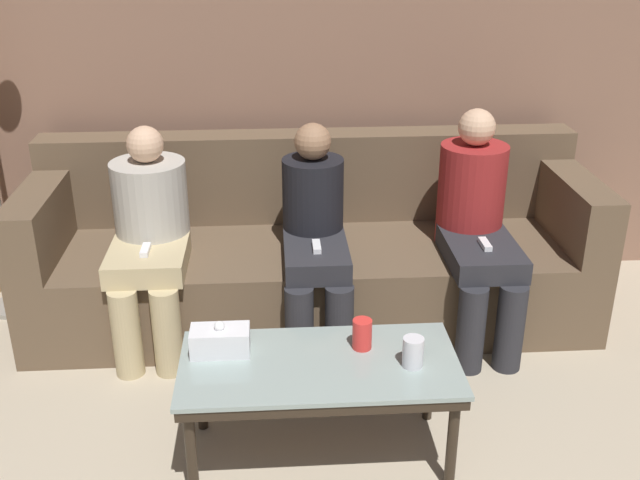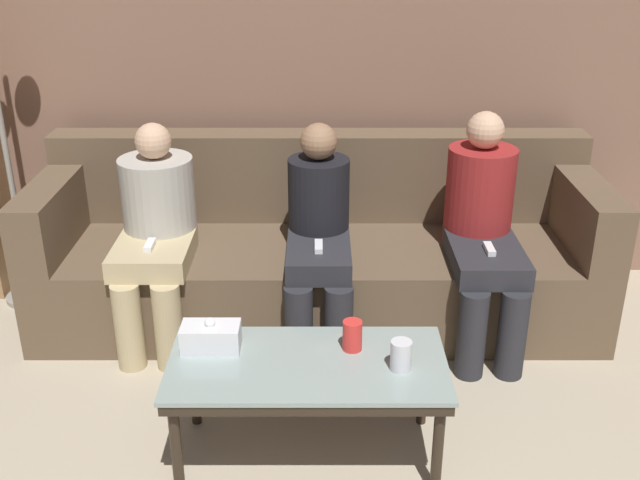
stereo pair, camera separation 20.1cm
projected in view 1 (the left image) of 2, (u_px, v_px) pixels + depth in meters
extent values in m
cube|color=#8C6651|center=(306.00, 44.00, 3.91)|extent=(12.00, 0.06, 2.60)
cube|color=brown|center=(313.00, 279.00, 3.83)|extent=(2.78, 0.87, 0.42)
cube|color=brown|center=(309.00, 176.00, 3.96)|extent=(2.78, 0.20, 0.47)
cube|color=brown|center=(43.00, 218.00, 3.60)|extent=(0.18, 0.87, 0.33)
cube|color=brown|center=(570.00, 205.00, 3.76)|extent=(0.18, 0.87, 0.33)
cube|color=#8C9E99|center=(319.00, 364.00, 2.74)|extent=(1.03, 0.51, 0.02)
cube|color=#2D2319|center=(319.00, 371.00, 2.76)|extent=(1.01, 0.50, 0.04)
cylinder|color=#2D2319|center=(192.00, 457.00, 2.63)|extent=(0.04, 0.04, 0.37)
cylinder|color=#2D2319|center=(452.00, 445.00, 2.68)|extent=(0.04, 0.04, 0.37)
cylinder|color=#2D2319|center=(201.00, 390.00, 3.00)|extent=(0.04, 0.04, 0.37)
cylinder|color=#2D2319|center=(429.00, 381.00, 3.05)|extent=(0.04, 0.04, 0.37)
cylinder|color=silver|center=(413.00, 352.00, 2.70)|extent=(0.08, 0.08, 0.11)
cylinder|color=red|center=(362.00, 334.00, 2.81)|extent=(0.07, 0.07, 0.12)
cube|color=white|center=(220.00, 341.00, 2.78)|extent=(0.22, 0.12, 0.10)
sphere|color=white|center=(219.00, 326.00, 2.76)|extent=(0.04, 0.04, 0.04)
cylinder|color=gray|center=(17.00, 306.00, 3.98)|extent=(0.26, 0.26, 0.02)
cylinder|color=tan|center=(126.00, 333.00, 3.34)|extent=(0.13, 0.13, 0.42)
cylinder|color=tan|center=(167.00, 332.00, 3.35)|extent=(0.13, 0.13, 0.42)
cube|color=tan|center=(148.00, 259.00, 3.44)|extent=(0.35, 0.43, 0.10)
cylinder|color=#B7B2A8|center=(151.00, 207.00, 3.56)|extent=(0.35, 0.35, 0.45)
sphere|color=#DBAD89|center=(145.00, 144.00, 3.44)|extent=(0.17, 0.17, 0.17)
cube|color=white|center=(145.00, 250.00, 3.37)|extent=(0.04, 0.12, 0.02)
cylinder|color=#28282D|center=(299.00, 330.00, 3.37)|extent=(0.13, 0.13, 0.42)
cylinder|color=#28282D|center=(339.00, 328.00, 3.38)|extent=(0.13, 0.13, 0.42)
cube|color=#28282D|center=(316.00, 255.00, 3.47)|extent=(0.30, 0.45, 0.10)
cylinder|color=black|center=(313.00, 203.00, 3.61)|extent=(0.30, 0.30, 0.45)
sphere|color=#997051|center=(313.00, 141.00, 3.49)|extent=(0.17, 0.17, 0.17)
cube|color=white|center=(317.00, 247.00, 3.41)|extent=(0.04, 0.12, 0.02)
cylinder|color=#28282D|center=(471.00, 329.00, 3.38)|extent=(0.13, 0.13, 0.42)
cylinder|color=#28282D|center=(510.00, 327.00, 3.39)|extent=(0.13, 0.13, 0.42)
cube|color=#28282D|center=(481.00, 252.00, 3.50)|extent=(0.33, 0.50, 0.10)
cylinder|color=maroon|center=(471.00, 195.00, 3.65)|extent=(0.33, 0.33, 0.50)
sphere|color=#DBAD89|center=(477.00, 127.00, 3.51)|extent=(0.18, 0.18, 0.18)
cube|color=white|center=(485.00, 244.00, 3.43)|extent=(0.04, 0.12, 0.02)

